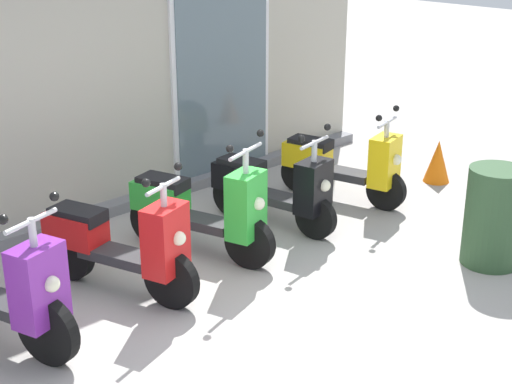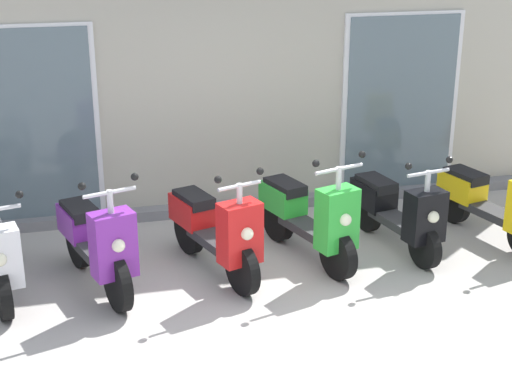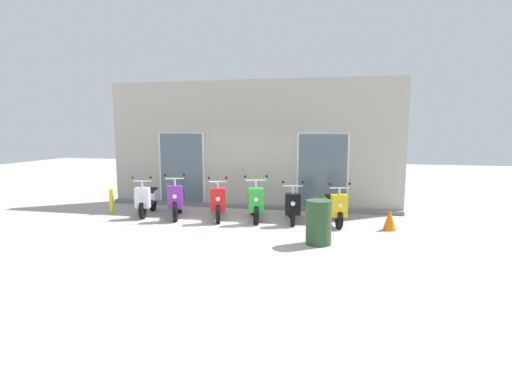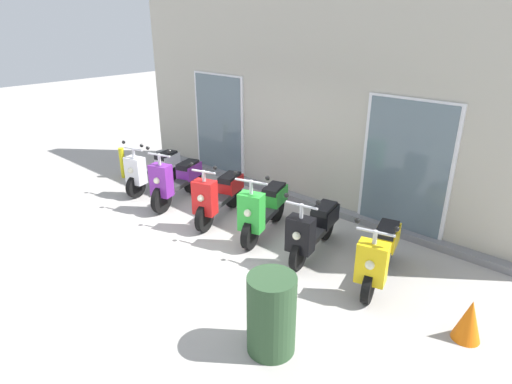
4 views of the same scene
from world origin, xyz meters
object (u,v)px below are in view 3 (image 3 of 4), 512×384
object	(u,v)px
scooter_black	(292,205)
scooter_yellow	(335,207)
scooter_purple	(177,200)
traffic_cone	(390,219)
scooter_red	(218,202)
curb_bollard	(112,201)
scooter_green	(255,202)
trash_bin	(319,222)
scooter_white	(148,199)

from	to	relation	value
scooter_black	scooter_yellow	distance (m)	1.11
scooter_purple	traffic_cone	distance (m)	5.57
scooter_red	curb_bollard	xyz separation A→B (m)	(-3.21, 0.01, -0.12)
traffic_cone	curb_bollard	distance (m)	7.63
scooter_green	curb_bollard	world-z (taller)	scooter_green
scooter_black	trash_bin	bearing A→B (deg)	-66.95
scooter_yellow	scooter_red	bearing A→B (deg)	-177.86
scooter_yellow	curb_bollard	xyz separation A→B (m)	(-6.30, -0.11, -0.09)
scooter_white	traffic_cone	world-z (taller)	scooter_white
scooter_yellow	scooter_black	bearing A→B (deg)	179.29
scooter_red	scooter_black	distance (m)	1.99
scooter_purple	scooter_red	xyz separation A→B (m)	(1.15, 0.06, -0.01)
scooter_red	scooter_black	xyz separation A→B (m)	(1.98, 0.13, -0.03)
scooter_white	scooter_black	world-z (taller)	scooter_white
traffic_cone	trash_bin	world-z (taller)	trash_bin
scooter_black	traffic_cone	size ratio (longest dim) A/B	2.88
scooter_white	traffic_cone	xyz separation A→B (m)	(6.52, -0.35, -0.19)
scooter_white	scooter_red	size ratio (longest dim) A/B	1.01
scooter_red	traffic_cone	size ratio (longest dim) A/B	2.99
scooter_white	scooter_purple	distance (m)	0.97
scooter_black	scooter_white	bearing A→B (deg)	-179.29
scooter_white	scooter_purple	size ratio (longest dim) A/B	1.00
scooter_red	scooter_black	world-z (taller)	scooter_red
traffic_cone	trash_bin	distance (m)	2.27
scooter_black	scooter_yellow	size ratio (longest dim) A/B	0.99
scooter_purple	trash_bin	xyz separation A→B (m)	(4.00, -1.85, -0.01)
scooter_white	trash_bin	distance (m)	5.34
curb_bollard	scooter_red	bearing A→B (deg)	-0.12
scooter_purple	curb_bollard	distance (m)	2.06
scooter_white	scooter_black	distance (m)	4.09
curb_bollard	trash_bin	xyz separation A→B (m)	(6.05, -1.91, 0.12)
scooter_white	traffic_cone	distance (m)	6.54
scooter_red	traffic_cone	distance (m)	4.43
scooter_purple	curb_bollard	bearing A→B (deg)	178.28
scooter_purple	scooter_yellow	xyz separation A→B (m)	(4.24, 0.17, -0.04)
scooter_white	scooter_purple	bearing A→B (deg)	-7.93
scooter_green	traffic_cone	size ratio (longest dim) A/B	2.99
scooter_yellow	curb_bollard	world-z (taller)	scooter_yellow
scooter_red	scooter_yellow	size ratio (longest dim) A/B	1.03
traffic_cone	scooter_red	bearing A→B (deg)	176.48
trash_bin	scooter_white	bearing A→B (deg)	158.23
scooter_red	curb_bollard	bearing A→B (deg)	179.88
scooter_black	curb_bollard	bearing A→B (deg)	-178.65
scooter_green	scooter_black	distance (m)	0.99
trash_bin	curb_bollard	bearing A→B (deg)	162.50
scooter_purple	scooter_black	bearing A→B (deg)	3.37
scooter_white	scooter_red	xyz separation A→B (m)	(2.11, -0.08, 0.02)
traffic_cone	curb_bollard	bearing A→B (deg)	177.91
scooter_white	scooter_purple	xyz separation A→B (m)	(0.96, -0.13, 0.03)
trash_bin	scooter_green	bearing A→B (deg)	132.91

